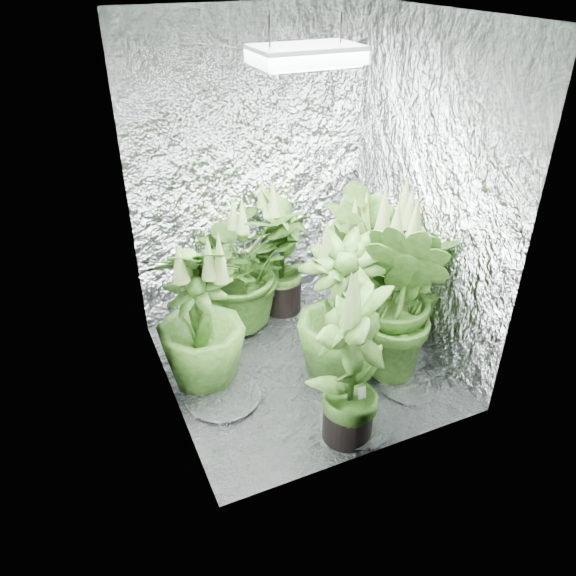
# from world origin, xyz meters

# --- Properties ---
(ground) EXTENTS (1.60, 1.60, 0.00)m
(ground) POSITION_xyz_m (0.00, 0.00, 0.00)
(ground) COLOR silver
(ground) RESTS_ON ground
(walls) EXTENTS (1.62, 1.62, 2.00)m
(walls) POSITION_xyz_m (0.00, 0.00, 1.00)
(walls) COLOR silver
(walls) RESTS_ON ground
(ceiling) EXTENTS (1.60, 1.60, 0.01)m
(ceiling) POSITION_xyz_m (0.00, 0.00, 2.00)
(ceiling) COLOR silver
(ceiling) RESTS_ON walls
(grow_lamp) EXTENTS (0.50, 0.30, 0.22)m
(grow_lamp) POSITION_xyz_m (0.00, 0.00, 1.83)
(grow_lamp) COLOR gray
(grow_lamp) RESTS_ON ceiling
(plant_a) EXTENTS (0.85, 0.85, 0.97)m
(plant_a) POSITION_xyz_m (-0.19, 0.58, 0.46)
(plant_a) COLOR black
(plant_a) RESTS_ON ground
(plant_b) EXTENTS (0.68, 0.68, 1.01)m
(plant_b) POSITION_xyz_m (0.15, 0.64, 0.46)
(plant_b) COLOR black
(plant_b) RESTS_ON ground
(plant_c) EXTENTS (0.59, 0.59, 1.02)m
(plant_c) POSITION_xyz_m (0.47, 0.17, 0.48)
(plant_c) COLOR black
(plant_c) RESTS_ON ground
(plant_d) EXTENTS (0.65, 0.65, 1.02)m
(plant_d) POSITION_xyz_m (-0.60, 0.09, 0.46)
(plant_d) COLOR black
(plant_d) RESTS_ON ground
(plant_e) EXTENTS (1.24, 1.24, 1.11)m
(plant_e) POSITION_xyz_m (0.64, -0.03, 0.52)
(plant_e) COLOR black
(plant_e) RESTS_ON ground
(plant_f) EXTENTS (0.67, 0.67, 1.02)m
(plant_f) POSITION_xyz_m (-0.03, -0.64, 0.47)
(plant_f) COLOR black
(plant_f) RESTS_ON ground
(plant_g) EXTENTS (0.67, 0.67, 1.13)m
(plant_g) POSITION_xyz_m (0.48, -0.28, 0.53)
(plant_g) COLOR black
(plant_g) RESTS_ON ground
(plant_h) EXTENTS (0.70, 0.70, 0.98)m
(plant_h) POSITION_xyz_m (0.17, -0.15, 0.45)
(plant_h) COLOR black
(plant_h) RESTS_ON ground
(circulation_fan) EXTENTS (0.19, 0.30, 0.36)m
(circulation_fan) POSITION_xyz_m (0.60, 0.53, 0.15)
(circulation_fan) COLOR black
(circulation_fan) RESTS_ON ground
(plant_label) EXTENTS (0.04, 0.02, 0.07)m
(plant_label) POSITION_xyz_m (0.03, -0.67, 0.30)
(plant_label) COLOR white
(plant_label) RESTS_ON plant_f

